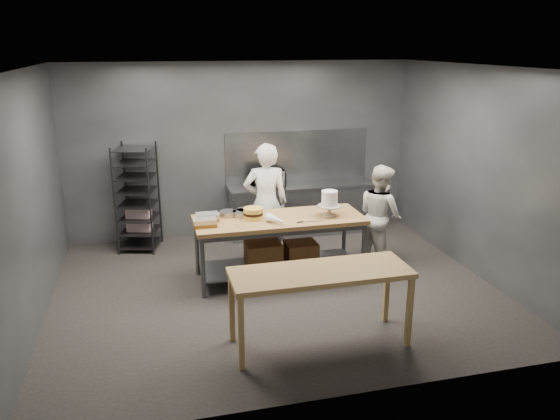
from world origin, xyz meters
name	(u,v)px	position (x,y,z in m)	size (l,w,h in m)	color
ground	(276,289)	(0.00, 0.00, 0.00)	(6.00, 6.00, 0.00)	black
back_wall	(242,150)	(0.00, 2.50, 1.50)	(6.00, 0.04, 3.00)	#4C4F54
work_table	(279,241)	(0.14, 0.37, 0.57)	(2.40, 0.90, 0.92)	brown
near_counter	(320,278)	(0.14, -1.51, 0.81)	(2.00, 0.70, 0.90)	olive
back_counter	(301,209)	(1.00, 2.18, 0.45)	(2.60, 0.60, 0.90)	slate
splashback_panel	(297,156)	(1.00, 2.48, 1.35)	(2.60, 0.02, 0.90)	slate
speed_rack	(138,199)	(-1.81, 2.10, 0.86)	(0.75, 0.78, 1.75)	black
chef_behind	(266,203)	(0.10, 1.07, 0.93)	(0.68, 0.45, 1.87)	white
chef_right	(380,215)	(1.77, 0.54, 0.78)	(0.76, 0.59, 1.56)	silver
microwave	(268,178)	(0.39, 2.18, 1.05)	(0.54, 0.37, 0.30)	black
frosted_cake_stand	(329,201)	(0.85, 0.27, 1.15)	(0.34, 0.34, 0.37)	#B9AF94
layer_cake	(253,213)	(-0.23, 0.41, 1.00)	(0.27, 0.27, 0.16)	gold
cake_pans	(230,214)	(-0.53, 0.59, 0.96)	(0.83, 0.37, 0.07)	gray
piping_bag	(277,220)	(0.04, 0.09, 0.98)	(0.12, 0.12, 0.38)	white
offset_spatula	(307,222)	(0.45, 0.08, 0.93)	(0.36, 0.02, 0.02)	slate
pastry_clamshells	(206,220)	(-0.90, 0.35, 0.98)	(0.37, 0.44, 0.11)	#905F1C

